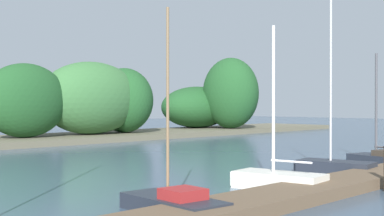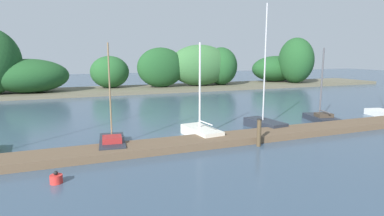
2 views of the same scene
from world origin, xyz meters
name	(u,v)px [view 2 (image 2 of 2)]	position (x,y,z in m)	size (l,w,h in m)	color
dock_pier	(251,136)	(0.00, 13.69, 0.17)	(28.25, 1.80, 0.35)	brown
far_shore	(159,70)	(1.92, 38.80, 2.62)	(72.67, 8.83, 7.36)	#66604C
sailboat_1	(112,142)	(-7.14, 14.91, 0.28)	(1.50, 3.29, 5.08)	#232833
sailboat_2	(200,131)	(-2.31, 15.19, 0.33)	(1.52, 3.12, 5.16)	silver
sailboat_3	(263,122)	(2.16, 15.68, 0.37)	(1.50, 3.09, 7.51)	#232833
sailboat_4	(320,117)	(7.07, 16.10, 0.31)	(1.96, 3.08, 4.99)	#232833
mooring_piling_1	(259,133)	(-0.30, 12.46, 0.70)	(0.24, 0.24, 1.39)	#4C3D28
channel_buoy_0	(56,179)	(-9.56, 11.17, 0.16)	(0.44, 0.44, 0.45)	red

